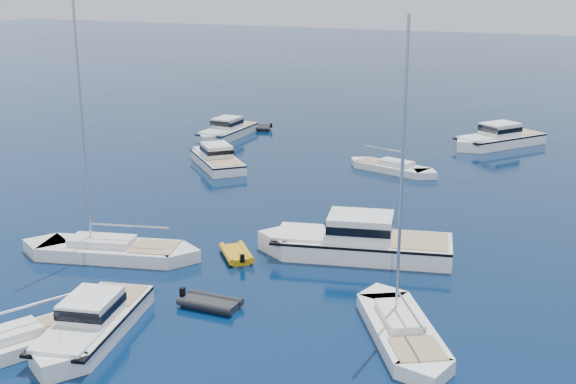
% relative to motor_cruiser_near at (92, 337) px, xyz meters
% --- Properties ---
extents(motor_cruiser_near, '(5.06, 9.47, 2.38)m').
position_rel_motor_cruiser_near_xyz_m(motor_cruiser_near, '(0.00, 0.00, 0.00)').
color(motor_cruiser_near, white).
rests_on(motor_cruiser_near, ground).
extents(motor_cruiser_centre, '(12.46, 6.67, 3.13)m').
position_rel_motor_cruiser_near_xyz_m(motor_cruiser_centre, '(6.77, 14.63, 0.00)').
color(motor_cruiser_centre, white).
rests_on(motor_cruiser_centre, ground).
extents(motor_cruiser_far_l, '(8.65, 8.36, 2.42)m').
position_rel_motor_cruiser_near_xyz_m(motor_cruiser_far_l, '(-11.48, 29.28, 0.00)').
color(motor_cruiser_far_l, white).
rests_on(motor_cruiser_far_l, ground).
extents(motor_cruiser_distant, '(8.51, 10.71, 2.79)m').
position_rel_motor_cruiser_near_xyz_m(motor_cruiser_distant, '(8.17, 47.46, 0.00)').
color(motor_cruiser_distant, white).
rests_on(motor_cruiser_distant, ground).
extents(motor_cruiser_horizon, '(3.26, 9.54, 2.48)m').
position_rel_motor_cruiser_near_xyz_m(motor_cruiser_horizon, '(-16.72, 39.77, 0.00)').
color(motor_cruiser_horizon, silver).
rests_on(motor_cruiser_horizon, ground).
extents(sailboat_fore, '(5.97, 9.56, 13.77)m').
position_rel_motor_cruiser_near_xyz_m(sailboat_fore, '(-2.14, -2.40, 0.00)').
color(sailboat_fore, white).
rests_on(sailboat_fore, ground).
extents(sailboat_mid_r, '(7.53, 9.59, 14.42)m').
position_rel_motor_cruiser_near_xyz_m(sailboat_mid_r, '(12.31, 5.99, 0.00)').
color(sailboat_mid_r, white).
rests_on(sailboat_mid_r, ground).
extents(sailboat_mid_l, '(11.47, 5.94, 16.33)m').
position_rel_motor_cruiser_near_xyz_m(sailboat_mid_l, '(-5.63, 8.26, 0.00)').
color(sailboat_mid_l, silver).
rests_on(sailboat_mid_l, ground).
extents(sailboat_centre, '(8.94, 4.31, 12.72)m').
position_rel_motor_cruiser_near_xyz_m(sailboat_centre, '(2.41, 34.02, 0.00)').
color(sailboat_centre, silver).
rests_on(sailboat_centre, ground).
extents(tender_yellow, '(3.35, 3.45, 0.95)m').
position_rel_motor_cruiser_near_xyz_m(tender_yellow, '(0.84, 11.32, 0.00)').
color(tender_yellow, '#CD8E0C').
rests_on(tender_yellow, ground).
extents(tender_grey_near, '(3.14, 1.88, 0.95)m').
position_rel_motor_cruiser_near_xyz_m(tender_grey_near, '(3.06, 4.97, 0.00)').
color(tender_grey_near, black).
rests_on(tender_grey_near, ground).
extents(tender_grey_far, '(4.36, 3.35, 0.95)m').
position_rel_motor_cruiser_near_xyz_m(tender_grey_far, '(-16.14, 44.13, 0.00)').
color(tender_grey_far, black).
rests_on(tender_grey_far, ground).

